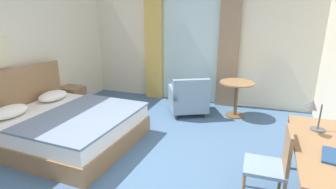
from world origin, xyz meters
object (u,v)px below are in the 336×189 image
round_cafe_table (237,91)px  bed (65,125)px  writing_desk (324,154)px  framed_picture (1,53)px  nightstand (73,98)px  closed_book (334,156)px  armchair_by_window (188,99)px  desk_lamp (313,109)px  desk_chair (273,163)px

round_cafe_table → bed: bearing=-139.3°
writing_desk → framed_picture: bearing=175.7°
round_cafe_table → nightstand: bearing=-165.6°
bed → closed_book: 3.71m
writing_desk → armchair_by_window: armchair_by_window is taller
desk_lamp → bed: bearing=178.8°
armchair_by_window → framed_picture: framed_picture is taller
nightstand → writing_desk: 4.81m
armchair_by_window → round_cafe_table: size_ratio=1.41×
nightstand → closed_book: 4.92m
nightstand → writing_desk: writing_desk is taller
bed → writing_desk: (3.61, -0.36, 0.39)m
bed → armchair_by_window: size_ratio=2.10×
desk_lamp → round_cafe_table: size_ratio=0.59×
framed_picture → writing_desk: bearing=-4.3°
bed → armchair_by_window: bearing=51.4°
nightstand → desk_chair: (4.04, -1.65, 0.24)m
armchair_by_window → closed_book: bearing=-49.8°
nightstand → armchair_by_window: bearing=15.1°
framed_picture → desk_chair: bearing=-5.1°
writing_desk → nightstand: bearing=160.2°
bed → desk_chair: bed is taller
desk_chair → armchair_by_window: size_ratio=0.89×
armchair_by_window → writing_desk: bearing=-47.7°
nightstand → writing_desk: bearing=-19.8°
nightstand → armchair_by_window: 2.52m
framed_picture → armchair_by_window: bearing=35.7°
desk_lamp → armchair_by_window: (-1.96, 1.99, -0.73)m
desk_lamp → closed_book: (0.14, -0.50, -0.27)m
writing_desk → desk_lamp: (-0.12, 0.29, 0.37)m
armchair_by_window → round_cafe_table: 0.99m
armchair_by_window → desk_lamp: bearing=-45.5°
closed_book → armchair_by_window: size_ratio=0.33×
round_cafe_table → closed_book: bearing=-66.9°
nightstand → round_cafe_table: round_cafe_table is taller
armchair_by_window → framed_picture: size_ratio=2.03×
armchair_by_window → framed_picture: 3.47m
bed → desk_chair: bearing=-7.0°
bed → round_cafe_table: bed is taller
bed → round_cafe_table: 3.28m
nightstand → framed_picture: size_ratio=1.04×
writing_desk → desk_lamp: bearing=112.5°
bed → nightstand: 1.55m
desk_chair → closed_book: bearing=-20.6°
bed → closed_book: size_ratio=6.39×
bed → writing_desk: size_ratio=1.34×
bed → writing_desk: 3.65m
desk_chair → desk_lamp: 0.73m
closed_book → armchair_by_window: bearing=141.1°
writing_desk → desk_lamp: size_ratio=3.75×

